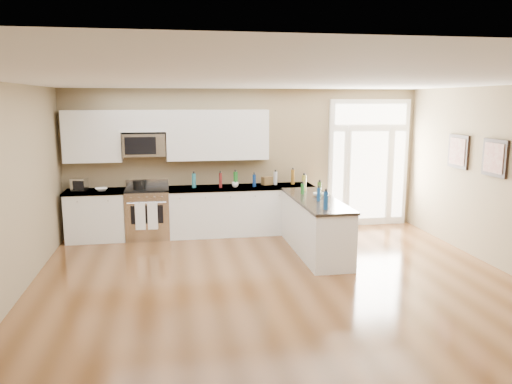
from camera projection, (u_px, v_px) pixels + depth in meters
ground at (294, 308)px, 6.26m from camera, size 8.00×8.00×0.00m
room_shell at (296, 174)px, 5.95m from camera, size 8.00×8.00×8.00m
back_cabinet_left at (96, 217)px, 9.28m from camera, size 1.10×0.66×0.94m
back_cabinet_right at (241, 212)px, 9.73m from camera, size 2.85×0.66×0.94m
peninsula_cabinet at (315, 228)px, 8.51m from camera, size 0.69×2.32×0.94m
upper_cabinet_left at (92, 136)px, 9.15m from camera, size 1.04×0.33×0.95m
upper_cabinet_right at (218, 135)px, 9.54m from camera, size 1.94×0.33×0.95m
upper_cabinet_short at (143, 121)px, 9.26m from camera, size 0.82×0.33×0.40m
microwave at (144, 145)px, 9.30m from camera, size 0.78×0.41×0.42m
entry_door at (368, 163)px, 10.28m from camera, size 1.70×0.10×2.60m
wall_art_near at (458, 152)px, 8.66m from camera, size 0.05×0.58×0.58m
wall_art_far at (495, 158)px, 7.70m from camera, size 0.05×0.58×0.58m
kitchen_range at (148, 213)px, 9.43m from camera, size 0.80×0.71×1.08m
stockpot at (139, 184)px, 9.26m from camera, size 0.30×0.30×0.18m
toaster_oven at (79, 184)px, 9.17m from camera, size 0.31×0.27×0.23m
cardboard_box at (267, 181)px, 9.82m from camera, size 0.22×0.19×0.16m
bowl_left at (101, 189)px, 9.14m from camera, size 0.27×0.27×0.05m
bowl_peninsula at (319, 195)px, 8.62m from camera, size 0.25×0.25×0.06m
cup_counter at (235, 185)px, 9.53m from camera, size 0.14×0.14×0.10m
counter_bottles at (274, 184)px, 9.14m from camera, size 2.15×2.43×0.29m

